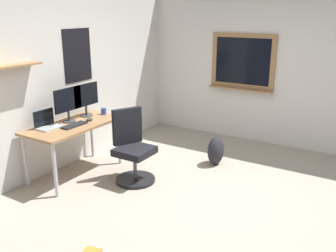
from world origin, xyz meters
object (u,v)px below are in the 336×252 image
Objects in this scene: office_chair at (133,151)px; laptop at (47,124)px; desk at (74,129)px; monitor_primary at (68,102)px; keyboard at (74,125)px; backpack at (216,150)px; computer_mouse at (89,120)px; monitor_secondary at (86,98)px; coffee_mug at (104,111)px.

laptop is (-0.57, 0.91, 0.37)m from office_chair.
desk is 2.87× the size of monitor_primary.
monitor_primary is 0.34m from keyboard.
monitor_primary reaches higher than backpack.
desk is 1.40× the size of office_chair.
keyboard is at bearing -129.15° from desk.
monitor_primary is 1.25× the size of keyboard.
monitor_primary is 1.10× the size of backpack.
keyboard is at bearing 116.25° from office_chair.
office_chair is 9.13× the size of computer_mouse.
monitor_secondary reaches higher than office_chair.
coffee_mug reaches higher than computer_mouse.
monitor_primary reaches higher than coffee_mug.
computer_mouse reaches higher than backpack.
laptop is at bearing 134.87° from backpack.
computer_mouse reaches higher than keyboard.
monitor_secondary is (0.33, 0.00, 0.00)m from monitor_primary.
desk is 3.15× the size of backpack.
monitor_primary is at bearing 165.50° from coffee_mug.
monitor_primary is 4.46× the size of computer_mouse.
computer_mouse is at bearing -171.93° from coffee_mug.
keyboard is at bearing 134.90° from backpack.
laptop is 0.89m from coffee_mug.
coffee_mug reaches higher than desk.
backpack is at bearing -48.14° from desk.
computer_mouse is at bearing -20.97° from desk.
computer_mouse is (-0.15, -0.19, -0.25)m from monitor_secondary.
monitor_secondary reaches higher than computer_mouse.
laptop is 0.40m from monitor_primary.
monitor_secondary is at bearing 145.41° from coffee_mug.
coffee_mug is at bearing -3.22° from desk.
backpack is at bearing -45.10° from keyboard.
keyboard is 0.64m from coffee_mug.
computer_mouse is at bearing -24.69° from laptop.
monitor_primary is 1.00× the size of monitor_secondary.
monitor_primary is at bearing 133.82° from computer_mouse.
coffee_mug is at bearing 4.52° from keyboard.
laptop is 2.37m from backpack.
laptop is at bearing 167.88° from coffee_mug.
keyboard is 2.03m from backpack.
monitor_secondary is at bearing 23.44° from keyboard.
monitor_secondary reaches higher than keyboard.
monitor_secondary is 1.10× the size of backpack.
coffee_mug reaches higher than keyboard.
office_chair reaches higher than keyboard.
monitor_secondary is at bearing 121.14° from backpack.
backpack is at bearing -50.82° from monitor_primary.
computer_mouse is at bearing 0.00° from keyboard.
office_chair is at bearing 145.88° from backpack.
desk is at bearing 109.42° from office_chair.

